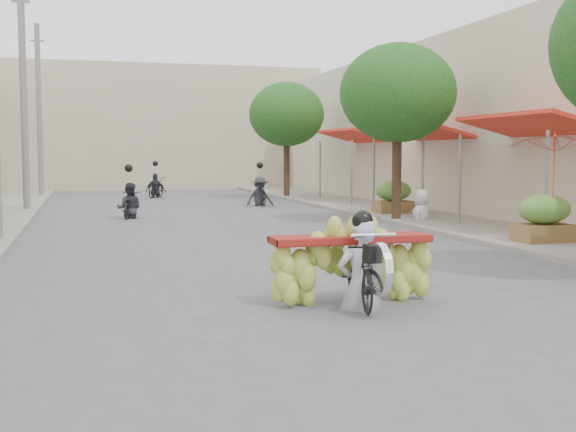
{
  "coord_description": "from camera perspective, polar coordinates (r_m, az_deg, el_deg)",
  "views": [
    {
      "loc": [
        -3.45,
        -5.57,
        2.05
      ],
      "look_at": [
        -0.5,
        4.87,
        1.1
      ],
      "focal_mm": 45.0,
      "sensor_mm": 36.0,
      "label": 1
    }
  ],
  "objects": [
    {
      "name": "ground",
      "position": [
        6.87,
        15.65,
        -12.55
      ],
      "size": [
        120.0,
        120.0,
        0.0
      ],
      "primitive_type": "plane",
      "color": "#59595E",
      "rests_on": "ground"
    },
    {
      "name": "sidewalk_right",
      "position": [
        23.16,
        11.12,
        -0.03
      ],
      "size": [
        4.0,
        60.0,
        0.12
      ],
      "primitive_type": "cube",
      "color": "gray",
      "rests_on": "ground"
    },
    {
      "name": "far_building",
      "position": [
        43.73,
        -11.32,
        6.79
      ],
      "size": [
        20.0,
        6.0,
        7.0
      ],
      "primitive_type": "cube",
      "color": "#BAAD93",
      "rests_on": "ground"
    },
    {
      "name": "utility_pole_far",
      "position": [
        26.72,
        -20.16,
        8.93
      ],
      "size": [
        0.6,
        0.24,
        8.0
      ],
      "color": "slate",
      "rests_on": "ground"
    },
    {
      "name": "utility_pole_back",
      "position": [
        35.68,
        -19.07,
        7.9
      ],
      "size": [
        0.6,
        0.24,
        8.0
      ],
      "color": "slate",
      "rests_on": "ground"
    },
    {
      "name": "street_tree_mid",
      "position": [
        21.55,
        8.66,
        9.55
      ],
      "size": [
        3.4,
        3.4,
        5.25
      ],
      "color": "#3A2719",
      "rests_on": "ground"
    },
    {
      "name": "street_tree_far",
      "position": [
        32.83,
        -0.11,
        8.02
      ],
      "size": [
        3.4,
        3.4,
        5.25
      ],
      "color": "#3A2719",
      "rests_on": "ground"
    },
    {
      "name": "produce_crate_mid",
      "position": [
        16.71,
        19.58,
        0.12
      ],
      "size": [
        1.2,
        0.88,
        1.16
      ],
      "color": "brown",
      "rests_on": "ground"
    },
    {
      "name": "produce_crate_far",
      "position": [
        23.67,
        8.32,
        1.7
      ],
      "size": [
        1.2,
        0.88,
        1.16
      ],
      "color": "brown",
      "rests_on": "ground"
    },
    {
      "name": "banana_motorbike",
      "position": [
        9.69,
        5.42,
        -2.81
      ],
      "size": [
        2.21,
        1.79,
        2.21
      ],
      "color": "black",
      "rests_on": "ground"
    },
    {
      "name": "market_umbrella",
      "position": [
        16.4,
        20.47,
        6.32
      ],
      "size": [
        2.1,
        2.1,
        1.84
      ],
      "rotation": [
        0.0,
        0.0,
        0.04
      ],
      "color": "#AF3617",
      "rests_on": "ground"
    },
    {
      "name": "pedestrian",
      "position": [
        21.64,
        10.56,
        2.09
      ],
      "size": [
        0.98,
        0.95,
        1.73
      ],
      "rotation": [
        0.0,
        0.0,
        3.86
      ],
      "color": "silver",
      "rests_on": "ground"
    },
    {
      "name": "bg_motorbike_a",
      "position": [
        23.21,
        -12.44,
        1.72
      ],
      "size": [
        0.88,
        1.54,
        1.95
      ],
      "color": "black",
      "rests_on": "ground"
    },
    {
      "name": "bg_motorbike_b",
      "position": [
        28.03,
        -2.24,
        2.51
      ],
      "size": [
        1.08,
        1.76,
        1.95
      ],
      "color": "black",
      "rests_on": "ground"
    },
    {
      "name": "bg_motorbike_c",
      "position": [
        33.64,
        -10.42,
        2.76
      ],
      "size": [
        1.28,
        1.77,
        1.95
      ],
      "color": "black",
      "rests_on": "ground"
    }
  ]
}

